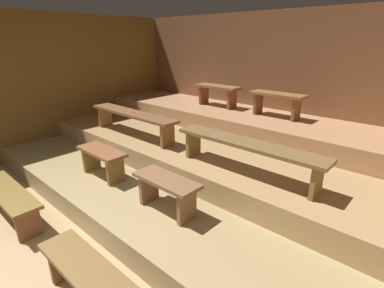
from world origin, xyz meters
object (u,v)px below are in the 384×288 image
at_px(bench_lower_left, 102,157).
at_px(bench_middle_left, 132,116).
at_px(bench_floor_right, 95,282).
at_px(bench_middle_right, 246,148).
at_px(bench_upper_left, 217,91).
at_px(bench_upper_right, 277,99).
at_px(bench_lower_right, 166,188).
at_px(bench_floor_left, 9,196).

bearing_deg(bench_lower_left, bench_middle_left, 116.99).
height_order(bench_floor_right, bench_middle_right, bench_middle_right).
distance_m(bench_middle_right, bench_upper_left, 2.45).
relative_size(bench_middle_right, bench_upper_right, 2.13).
distance_m(bench_middle_left, bench_upper_right, 2.45).
distance_m(bench_lower_right, bench_upper_left, 2.96).
height_order(bench_floor_left, bench_middle_right, bench_middle_right).
height_order(bench_floor_left, bench_middle_left, bench_middle_left).
height_order(bench_floor_left, bench_floor_right, same).
bearing_deg(bench_floor_left, bench_upper_right, 66.25).
height_order(bench_lower_right, bench_middle_left, bench_middle_left).
xyz_separation_m(bench_lower_left, bench_upper_right, (1.29, 2.60, 0.61)).
bearing_deg(bench_middle_right, bench_upper_right, 106.02).
bearing_deg(bench_middle_right, bench_lower_left, -153.29).
bearing_deg(bench_floor_right, bench_floor_left, 180.00).
xyz_separation_m(bench_floor_left, bench_upper_right, (1.64, 3.73, 0.89)).
bearing_deg(bench_middle_right, bench_lower_right, -116.99).
relative_size(bench_floor_left, bench_floor_right, 1.00).
distance_m(bench_floor_right, bench_lower_left, 2.04).
height_order(bench_floor_right, bench_upper_right, bench_upper_right).
distance_m(bench_lower_left, bench_upper_right, 2.96).
xyz_separation_m(bench_floor_left, bench_upper_left, (0.38, 3.73, 0.89)).
bearing_deg(bench_upper_left, bench_floor_left, -95.87).
distance_m(bench_lower_left, bench_upper_left, 2.67).
height_order(bench_floor_right, bench_lower_right, bench_lower_right).
relative_size(bench_floor_left, bench_upper_left, 1.51).
distance_m(bench_lower_right, bench_middle_left, 2.02).
height_order(bench_lower_left, bench_middle_right, bench_middle_right).
relative_size(bench_lower_left, bench_middle_left, 0.42).
xyz_separation_m(bench_floor_right, bench_lower_right, (-0.35, 1.13, 0.28)).
bearing_deg(bench_middle_left, bench_middle_right, 0.00).
height_order(bench_lower_left, bench_lower_right, same).
height_order(bench_upper_left, bench_upper_right, same).
distance_m(bench_floor_left, bench_middle_right, 3.00).
xyz_separation_m(bench_lower_right, bench_middle_right, (0.46, 0.89, 0.34)).
bearing_deg(bench_upper_right, bench_floor_left, -113.75).
bearing_deg(bench_upper_left, bench_lower_right, -63.59).
bearing_deg(bench_lower_right, bench_middle_right, 63.01).
bearing_deg(bench_floor_right, bench_lower_right, 107.23).
height_order(bench_middle_left, bench_upper_right, bench_upper_right).
bearing_deg(bench_floor_left, bench_lower_right, 34.03).
distance_m(bench_lower_right, bench_upper_right, 2.67).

